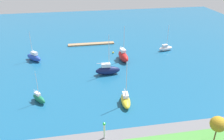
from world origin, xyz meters
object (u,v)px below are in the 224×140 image
Objects in this scene: park_tree_midwest at (218,124)px; sailboat_red_mid_basin at (123,56)px; mooring_buoy_yellow at (113,52)px; sailboat_blue_off_beacon at (34,57)px; sailboat_yellow_by_breakwater at (126,100)px; pier_dock at (91,44)px; sailboat_green_far_south at (39,98)px; harbor_beacon at (104,129)px; sailboat_white_lone_south at (166,48)px; sailboat_navy_near_pier at (108,70)px.

park_tree_midwest is 0.44× the size of sailboat_red_mid_basin.
sailboat_blue_off_beacon is at bearing 3.83° from mooring_buoy_yellow.
sailboat_yellow_by_breakwater is at bearing -50.75° from park_tree_midwest.
sailboat_green_far_south is at bearing 66.70° from pier_dock.
sailboat_green_far_south is (16.33, 37.92, 0.81)m from pier_dock.
harbor_beacon is 45.00m from mooring_buoy_yellow.
park_tree_midwest is at bearing 106.96° from pier_dock.
sailboat_yellow_by_breakwater reaches higher than harbor_beacon.
pier_dock is 1.52× the size of sailboat_red_mid_basin.
sailboat_red_mid_basin reaches higher than pier_dock.
sailboat_blue_off_beacon reaches higher than pier_dock.
sailboat_navy_near_pier is (24.53, 15.25, 0.48)m from sailboat_white_lone_south.
sailboat_navy_near_pier is at bearing -168.40° from sailboat_yellow_by_breakwater.
sailboat_blue_off_beacon is 30.49m from sailboat_red_mid_basin.
sailboat_yellow_by_breakwater is at bearing -120.02° from harbor_beacon.
sailboat_white_lone_south is at bearing 101.58° from sailboat_red_mid_basin.
sailboat_blue_off_beacon is 1.19× the size of sailboat_green_far_south.
sailboat_white_lone_south is at bearing 157.72° from pier_dock.
park_tree_midwest is (-17.90, 58.69, 5.05)m from pier_dock.
harbor_beacon is 0.38× the size of sailboat_white_lone_south.
sailboat_yellow_by_breakwater is at bearing 85.39° from mooring_buoy_yellow.
sailboat_yellow_by_breakwater is (-6.89, -11.92, -2.23)m from harbor_beacon.
harbor_beacon is 0.69× the size of park_tree_midwest.
sailboat_red_mid_basin is (-6.78, -9.18, 0.18)m from sailboat_navy_near_pier.
sailboat_blue_off_beacon is 26.05m from sailboat_green_far_south.
sailboat_blue_off_beacon reaches higher than sailboat_green_far_south.
sailboat_white_lone_south is 0.78× the size of sailboat_navy_near_pier.
pier_dock is 1.48× the size of sailboat_navy_near_pier.
harbor_beacon is at bearing -25.25° from sailboat_yellow_by_breakwater.
sailboat_blue_off_beacon is at bearing -66.44° from harbor_beacon.
harbor_beacon is 0.30× the size of sailboat_navy_near_pier.
pier_dock is 28.03× the size of mooring_buoy_yellow.
sailboat_green_far_south reaches higher than mooring_buoy_yellow.
sailboat_white_lone_south is 0.81× the size of sailboat_red_mid_basin.
park_tree_midwest is 35.94m from sailboat_navy_near_pier.
sailboat_blue_off_beacon is 0.85× the size of sailboat_red_mid_basin.
sailboat_green_far_south is 36.18m from mooring_buoy_yellow.
sailboat_white_lone_south is at bearing 82.87° from sailboat_green_far_south.
sailboat_navy_near_pier reaches higher than park_tree_midwest.
mooring_buoy_yellow is (10.77, -48.31, -4.99)m from park_tree_midwest.
sailboat_red_mid_basin is (-25.75, -20.73, 0.59)m from sailboat_green_far_south.
sailboat_red_mid_basin is 7.31m from mooring_buoy_yellow.
sailboat_red_mid_basin reaches higher than sailboat_blue_off_beacon.
sailboat_yellow_by_breakwater reaches higher than park_tree_midwest.
pier_dock is 12.59m from mooring_buoy_yellow.
park_tree_midwest reaches higher than harbor_beacon.
sailboat_blue_off_beacon is 27.25m from sailboat_navy_near_pier.
mooring_buoy_yellow is (-27.79, -1.86, -1.02)m from sailboat_blue_off_beacon.
sailboat_navy_near_pier is at bearing -166.16° from sailboat_blue_off_beacon.
sailboat_white_lone_south reaches higher than sailboat_green_far_south.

